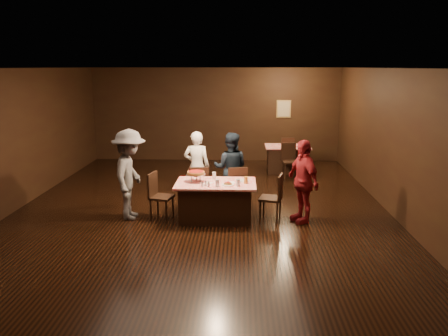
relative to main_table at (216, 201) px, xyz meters
The scene contains 23 objects.
room 1.95m from the main_table, 113.75° to the left, with size 10.00×10.04×3.02m.
main_table is the anchor object (origin of this frame).
back_table 4.59m from the main_table, 66.14° to the left, with size 1.30×0.90×0.77m, color red.
chair_far_left 0.85m from the main_table, 118.07° to the left, with size 0.42×0.42×0.95m, color black.
chair_far_right 0.85m from the main_table, 61.93° to the left, with size 0.42×0.42×0.95m, color black.
chair_end_left 1.10m from the main_table, behind, with size 0.42×0.42×0.95m, color black.
chair_end_right 1.10m from the main_table, ahead, with size 0.42×0.42×0.95m, color black.
chair_back_near 3.96m from the main_table, 62.04° to the left, with size 0.42×0.42×0.95m, color black.
chair_back_far 5.14m from the main_table, 68.85° to the left, with size 0.42×0.42×0.95m, color black.
diner_white_jacket 1.42m from the main_table, 112.09° to the left, with size 0.59×0.39×1.62m, color white.
diner_navy_hoodie 1.24m from the main_table, 76.72° to the left, with size 0.78×0.61×1.61m, color black.
diner_grey_knit 1.81m from the main_table, behind, with size 1.18×0.68×1.83m, color slate.
diner_red_shirt 1.78m from the main_table, ahead, with size 0.97×0.40×1.66m, color maroon.
pizza_stand 0.70m from the main_table, behind, with size 0.38×0.38×0.22m.
plate_with_slice 0.51m from the main_table, 35.75° to the right, with size 0.25×0.25×0.06m.
plate_empty 0.69m from the main_table, 15.26° to the left, with size 0.25×0.25×0.01m, color white.
glass_front_left 0.55m from the main_table, 80.54° to the right, with size 0.08×0.08×0.14m, color silver.
glass_front_right 0.69m from the main_table, 29.05° to the right, with size 0.08×0.08×0.14m, color silver.
glass_amber 0.75m from the main_table, ahead, with size 0.08×0.08×0.14m, color #BF7F26.
glass_back 0.55m from the main_table, 99.46° to the left, with size 0.08×0.08×0.14m, color silver.
condiments 0.55m from the main_table, 122.43° to the right, with size 0.17×0.10×0.09m.
napkin_center 0.49m from the main_table, ahead, with size 0.16×0.16×0.01m, color white.
napkin_left 0.42m from the main_table, 161.57° to the right, with size 0.16×0.16×0.01m, color white.
Camera 1 is at (0.85, -9.17, 3.03)m, focal length 35.00 mm.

